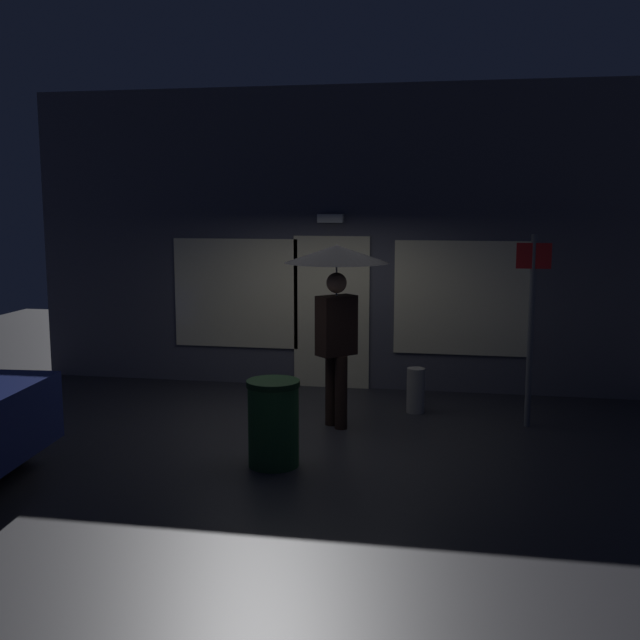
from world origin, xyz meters
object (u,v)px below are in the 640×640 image
Objects in this scene: sidewalk_bollard at (416,390)px; trash_bin at (273,423)px; person_with_umbrella at (337,280)px; street_sign_post at (531,319)px.

sidewalk_bollard is 2.65m from trash_bin.
trash_bin is (-1.31, -2.30, 0.16)m from sidewalk_bollard.
person_with_umbrella is 2.35m from street_sign_post.
street_sign_post is at bearing 35.59° from trash_bin.
sidewalk_bollard is (-1.36, 0.39, -1.02)m from street_sign_post.
person_with_umbrella is 0.95× the size of street_sign_post.
person_with_umbrella is 3.78× the size of sidewalk_bollard.
person_with_umbrella is at bearing -137.92° from sidewalk_bollard.
street_sign_post is 3.99× the size of sidewalk_bollard.
trash_bin is (-0.41, -1.48, -1.32)m from person_with_umbrella.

